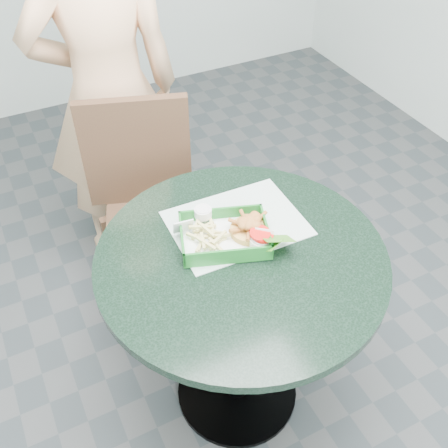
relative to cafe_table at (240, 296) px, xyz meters
name	(u,v)px	position (x,y,z in m)	size (l,w,h in m)	color
floor	(237,391)	(0.00, 0.00, -0.58)	(4.00, 5.00, 0.02)	#303335
cafe_table	(240,296)	(0.00, 0.00, 0.00)	(0.86, 0.86, 0.75)	black
dining_chair	(150,201)	(-0.07, 0.62, -0.05)	(0.42, 0.42, 0.93)	#372314
diner_person	(106,76)	(-0.09, 0.97, 0.33)	(0.66, 0.44, 1.82)	#F4BB8B
placemat	(236,228)	(0.05, 0.12, 0.17)	(0.40, 0.30, 0.00)	silver
food_basket	(224,243)	(-0.02, 0.07, 0.19)	(0.26, 0.19, 0.05)	#1A6D24
crab_sandwich	(246,224)	(0.06, 0.08, 0.22)	(0.12, 0.12, 0.07)	gold
fries_pile	(208,243)	(-0.07, 0.07, 0.21)	(0.10, 0.11, 0.04)	#D8CC78
sauce_ramekin	(196,223)	(-0.08, 0.15, 0.22)	(0.05, 0.05, 0.03)	white
garnish_cup	(265,235)	(0.09, 0.02, 0.21)	(0.11, 0.11, 0.04)	white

